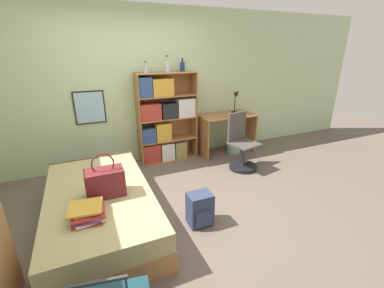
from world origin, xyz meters
name	(u,v)px	position (x,y,z in m)	size (l,w,h in m)	color
ground_plane	(164,209)	(0.00, 0.00, 0.00)	(14.00, 14.00, 0.00)	#66564C
wall_back	(129,89)	(0.00, 1.69, 1.30)	(10.00, 0.09, 2.60)	beige
bed	(101,207)	(-0.74, 0.02, 0.22)	(1.13, 2.04, 0.45)	#A36B3D
handbag	(105,182)	(-0.66, -0.12, 0.60)	(0.40, 0.23, 0.48)	maroon
book_stack_on_bed	(88,212)	(-0.87, -0.45, 0.50)	(0.33, 0.39, 0.12)	#B2382D
bookcase	(163,121)	(0.50, 1.49, 0.74)	(1.03, 0.31, 1.56)	#A36B3D
bottle_green	(146,68)	(0.24, 1.47, 1.63)	(0.08, 0.08, 0.18)	#B7BCC1
bottle_brown	(167,66)	(0.59, 1.45, 1.67)	(0.07, 0.07, 0.26)	#B7BCC1
bottle_clear	(182,66)	(0.89, 1.53, 1.65)	(0.08, 0.08, 0.21)	navy
desk	(226,127)	(1.72, 1.36, 0.52)	(1.07, 0.56, 0.76)	#A36B3D
desk_lamp	(236,97)	(1.97, 1.47, 1.06)	(0.17, 0.12, 0.45)	black
desk_chair	(242,151)	(1.60, 0.65, 0.31)	(0.51, 0.51, 0.94)	black
backpack	(200,209)	(0.31, -0.44, 0.19)	(0.28, 0.24, 0.39)	#2D3856
waste_bin	(234,146)	(1.87, 1.31, 0.12)	(0.27, 0.27, 0.25)	#99C1B2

